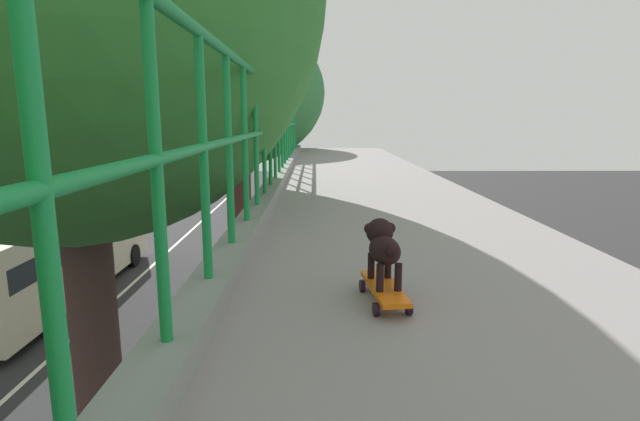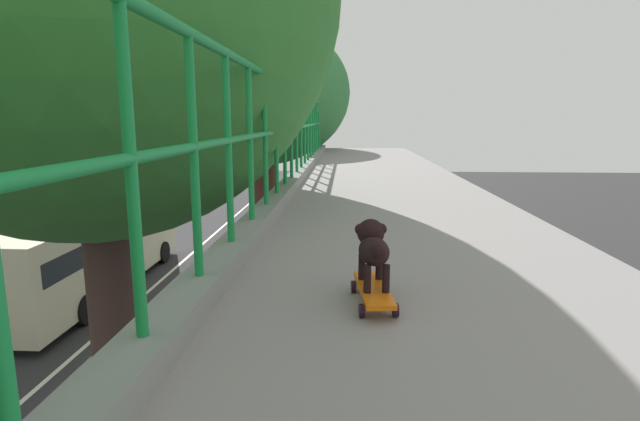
# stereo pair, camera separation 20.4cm
# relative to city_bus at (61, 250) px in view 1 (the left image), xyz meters

# --- Properties ---
(city_bus) EXTENTS (2.54, 10.77, 3.10)m
(city_bus) POSITION_rel_city_bus_xyz_m (0.00, 0.00, 0.00)
(city_bus) COLOR beige
(city_bus) RESTS_ON ground
(roadside_tree_far) EXTENTS (5.35, 5.35, 9.22)m
(roadside_tree_far) POSITION_rel_city_bus_xyz_m (6.75, -2.75, 5.32)
(roadside_tree_far) COLOR brown
(roadside_tree_far) RESTS_ON ground
(roadside_tree_farthest) EXTENTS (3.87, 3.87, 8.51)m
(roadside_tree_farthest) POSITION_rel_city_bus_xyz_m (6.65, 0.05, 5.02)
(roadside_tree_farthest) COLOR #533125
(roadside_tree_farthest) RESTS_ON ground
(toy_skateboard) EXTENTS (0.22, 0.51, 0.09)m
(toy_skateboard) POSITION_rel_city_bus_xyz_m (9.49, -14.83, 3.82)
(toy_skateboard) COLOR orange
(toy_skateboard) RESTS_ON overpass_deck
(small_dog) EXTENTS (0.18, 0.38, 0.31)m
(small_dog) POSITION_rel_city_bus_xyz_m (9.49, -14.78, 4.03)
(small_dog) COLOR black
(small_dog) RESTS_ON toy_skateboard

